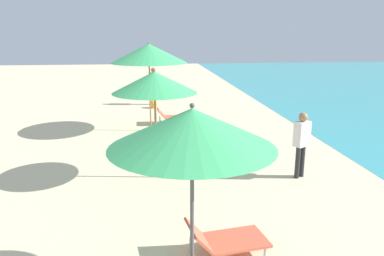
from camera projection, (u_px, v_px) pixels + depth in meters
name	position (u px, v px, depth m)	size (l,w,h in m)	color
umbrella_second	(192.00, 128.00, 4.23)	(1.95, 1.95, 2.54)	#4C4C51
lounger_second_shoreside	(225.00, 239.00, 5.67)	(1.30, 0.82, 0.54)	#D8593F
umbrella_third	(154.00, 82.00, 8.19)	(1.89, 1.89, 2.53)	olive
lounger_third_shoreside	(199.00, 151.00, 9.69)	(1.50, 0.77, 0.64)	#D8593F
umbrella_farthest	(149.00, 53.00, 12.23)	(2.54, 2.54, 2.99)	olive
lounger_farthest_shoreside	(173.00, 116.00, 13.77)	(1.27, 0.74, 0.57)	#D8593F
person_walking_near	(302.00, 139.00, 8.52)	(0.42, 0.37, 1.55)	#262628
person_walking_mid	(154.00, 82.00, 17.22)	(0.39, 0.42, 1.72)	#3F9972
beach_ball	(153.00, 104.00, 16.65)	(0.36, 0.36, 0.36)	orange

